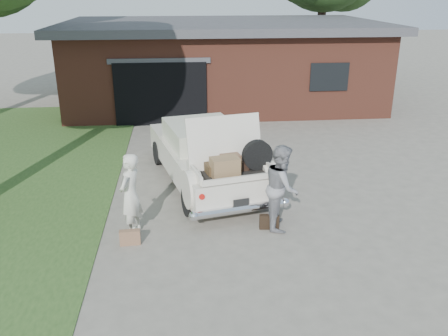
{
  "coord_description": "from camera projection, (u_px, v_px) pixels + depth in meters",
  "views": [
    {
      "loc": [
        -0.89,
        -8.52,
        4.62
      ],
      "look_at": [
        0.0,
        0.6,
        1.1
      ],
      "focal_mm": 38.0,
      "sensor_mm": 36.0,
      "label": 1
    }
  ],
  "objects": [
    {
      "name": "house",
      "position": [
        222.0,
        62.0,
        19.8
      ],
      "size": [
        12.8,
        7.8,
        3.3
      ],
      "color": "brown",
      "rests_on": "ground"
    },
    {
      "name": "woman_right",
      "position": [
        282.0,
        187.0,
        9.48
      ],
      "size": [
        0.79,
        0.95,
        1.74
      ],
      "primitive_type": "imported",
      "rotation": [
        0.0,
        0.0,
        1.4
      ],
      "color": "gray",
      "rests_on": "ground"
    },
    {
      "name": "suitcase_left",
      "position": [
        130.0,
        237.0,
        9.02
      ],
      "size": [
        0.4,
        0.15,
        0.3
      ],
      "primitive_type": "cube",
      "rotation": [
        0.0,
        0.0,
        0.06
      ],
      "color": "#8F6448",
      "rests_on": "ground"
    },
    {
      "name": "suitcase_right",
      "position": [
        269.0,
        222.0,
        9.62
      ],
      "size": [
        0.41,
        0.16,
        0.31
      ],
      "primitive_type": "cube",
      "rotation": [
        0.0,
        0.0,
        -0.09
      ],
      "color": "black",
      "rests_on": "ground"
    },
    {
      "name": "sedan",
      "position": [
        206.0,
        155.0,
        11.66
      ],
      "size": [
        3.02,
        5.34,
        2.06
      ],
      "rotation": [
        0.0,
        0.0,
        0.23
      ],
      "color": "silver",
      "rests_on": "ground"
    },
    {
      "name": "woman_left",
      "position": [
        130.0,
        195.0,
        9.18
      ],
      "size": [
        0.61,
        0.72,
        1.68
      ],
      "primitive_type": "imported",
      "rotation": [
        0.0,
        0.0,
        -1.98
      ],
      "color": "silver",
      "rests_on": "ground"
    },
    {
      "name": "ground",
      "position": [
        227.0,
        229.0,
        9.66
      ],
      "size": [
        90.0,
        90.0,
        0.0
      ],
      "primitive_type": "plane",
      "color": "gray",
      "rests_on": "ground"
    }
  ]
}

